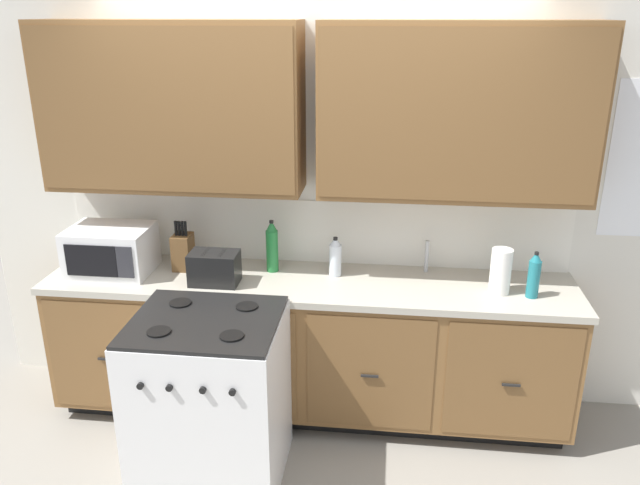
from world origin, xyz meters
The scene contains 12 objects.
ground_plane centered at (0.00, 0.00, 0.00)m, with size 8.00×8.00×0.00m, color gray.
wall_unit centered at (0.00, 0.50, 1.66)m, with size 4.29×0.40×2.50m.
counter_run centered at (0.00, 0.30, 0.47)m, with size 3.12×0.64×0.91m.
stove_range centered at (-0.44, -0.33, 0.47)m, with size 0.76×0.68×0.95m.
microwave centered at (-1.20, 0.29, 1.05)m, with size 0.48×0.37×0.28m.
toaster centered at (-0.53, 0.19, 1.00)m, with size 0.28×0.18×0.19m.
knife_block centered at (-0.78, 0.38, 1.02)m, with size 0.11×0.14×0.31m.
sink_faucet centered at (0.69, 0.51, 1.01)m, with size 0.02×0.02×0.20m, color #B2B5BA.
paper_towel_roll centered at (1.09, 0.25, 1.04)m, with size 0.12×0.12×0.26m, color white.
bottle_teal centered at (1.26, 0.22, 1.04)m, with size 0.07×0.07×0.27m.
bottle_clear centered at (0.15, 0.39, 1.02)m, with size 0.07×0.07×0.24m.
bottle_green centered at (-0.24, 0.42, 1.06)m, with size 0.07×0.07×0.32m.
Camera 1 is at (0.47, -3.08, 2.40)m, focal length 35.36 mm.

